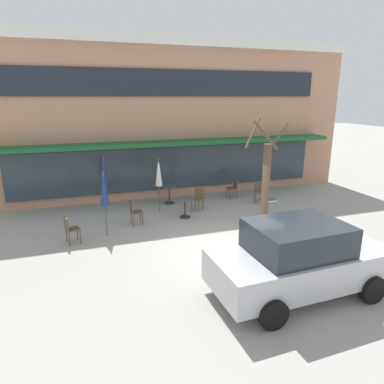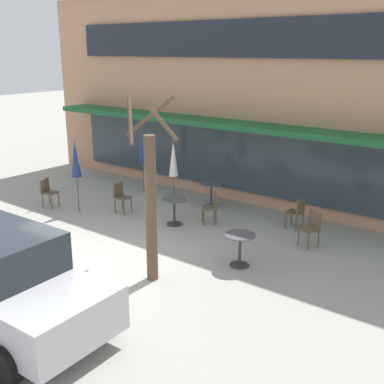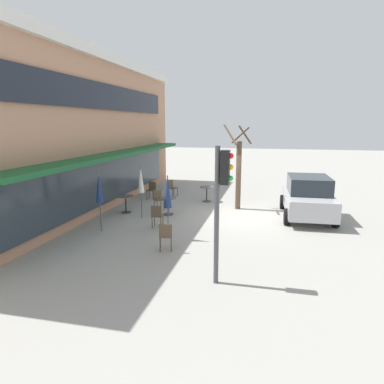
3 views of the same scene
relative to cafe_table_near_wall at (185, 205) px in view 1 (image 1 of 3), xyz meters
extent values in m
plane|color=#9E9B93|center=(0.35, -3.06, -0.52)|extent=(80.00, 80.00, 0.00)
cube|color=tan|center=(0.35, 6.94, 2.98)|extent=(17.37, 8.00, 6.98)
cube|color=silver|center=(0.35, 2.82, 6.22)|extent=(17.37, 0.24, 0.44)
cube|color=#19592D|center=(0.35, 2.39, 2.03)|extent=(14.77, 1.10, 0.16)
cube|color=#1E232D|center=(0.35, 2.88, 4.51)|extent=(13.90, 0.10, 1.10)
cube|color=#2D3842|center=(0.35, 2.88, 0.83)|extent=(13.90, 0.10, 1.90)
cylinder|color=#333338|center=(0.00, 0.00, -0.50)|extent=(0.44, 0.44, 0.03)
cylinder|color=#333338|center=(0.00, 0.00, -0.14)|extent=(0.07, 0.07, 0.70)
cylinder|color=#4C4C51|center=(0.00, 0.00, 0.23)|extent=(0.70, 0.70, 0.03)
cylinder|color=#333338|center=(2.88, -1.15, -0.50)|extent=(0.44, 0.44, 0.03)
cylinder|color=#333338|center=(2.88, -1.15, -0.14)|extent=(0.07, 0.07, 0.70)
cylinder|color=#4C4C51|center=(2.88, -1.15, 0.23)|extent=(0.70, 0.70, 0.03)
cylinder|color=#333338|center=(-0.11, 1.92, -0.50)|extent=(0.44, 0.44, 0.03)
cylinder|color=#333338|center=(-0.11, 1.92, -0.14)|extent=(0.07, 0.07, 0.70)
cylinder|color=#4C4C51|center=(-0.11, 1.92, 0.23)|extent=(0.70, 0.70, 0.03)
cylinder|color=#4C4C51|center=(-0.78, 0.92, 0.58)|extent=(0.04, 0.04, 2.20)
cone|color=silver|center=(-0.78, 0.92, 1.13)|extent=(0.28, 0.28, 1.10)
cylinder|color=#4C4C51|center=(-2.78, 1.72, 0.58)|extent=(0.04, 0.04, 2.20)
cone|color=navy|center=(-2.78, 1.72, 1.13)|extent=(0.28, 0.28, 1.10)
cylinder|color=#4C4C51|center=(-2.99, -0.92, 0.58)|extent=(0.04, 0.04, 2.20)
cone|color=navy|center=(-2.99, -0.92, 1.13)|extent=(0.28, 0.28, 1.10)
cylinder|color=brown|center=(-3.93, -0.95, -0.29)|extent=(0.04, 0.04, 0.45)
cylinder|color=brown|center=(-3.83, -1.27, -0.29)|extent=(0.04, 0.04, 0.45)
cylinder|color=brown|center=(-4.25, -1.04, -0.29)|extent=(0.04, 0.04, 0.45)
cylinder|color=brown|center=(-4.16, -1.37, -0.29)|extent=(0.04, 0.04, 0.45)
cube|color=brown|center=(-4.04, -1.16, -0.05)|extent=(0.49, 0.49, 0.04)
cube|color=brown|center=(-4.21, -1.21, 0.17)|extent=(0.15, 0.40, 0.40)
cylinder|color=brown|center=(-1.72, 0.03, -0.29)|extent=(0.04, 0.04, 0.45)
cylinder|color=brown|center=(-1.69, -0.31, -0.29)|extent=(0.04, 0.04, 0.45)
cylinder|color=brown|center=(-2.05, 0.01, -0.29)|extent=(0.04, 0.04, 0.45)
cylinder|color=brown|center=(-2.03, -0.33, -0.29)|extent=(0.04, 0.04, 0.45)
cube|color=brown|center=(-1.87, -0.15, -0.05)|extent=(0.43, 0.43, 0.04)
cube|color=brown|center=(-2.05, -0.16, 0.17)|extent=(0.07, 0.40, 0.40)
cylinder|color=brown|center=(0.71, 0.42, -0.29)|extent=(0.04, 0.04, 0.45)
cylinder|color=brown|center=(0.48, 0.67, -0.29)|extent=(0.04, 0.04, 0.45)
cylinder|color=brown|center=(0.96, 0.65, -0.29)|extent=(0.04, 0.04, 0.45)
cylinder|color=brown|center=(0.73, 0.90, -0.29)|extent=(0.04, 0.04, 0.45)
cube|color=brown|center=(0.72, 0.66, -0.05)|extent=(0.57, 0.57, 0.04)
cube|color=brown|center=(0.85, 0.78, 0.17)|extent=(0.30, 0.32, 0.40)
cylinder|color=brown|center=(2.59, 1.62, -0.29)|extent=(0.04, 0.04, 0.45)
cylinder|color=brown|center=(2.61, 1.96, -0.29)|extent=(0.04, 0.04, 0.45)
cylinder|color=brown|center=(2.93, 1.60, -0.29)|extent=(0.04, 0.04, 0.45)
cylinder|color=brown|center=(2.95, 1.94, -0.29)|extent=(0.04, 0.04, 0.45)
cube|color=brown|center=(2.77, 1.78, -0.05)|extent=(0.42, 0.42, 0.04)
cube|color=brown|center=(2.95, 1.77, 0.17)|extent=(0.06, 0.40, 0.40)
cylinder|color=brown|center=(3.73, 0.62, -0.29)|extent=(0.04, 0.04, 0.45)
cylinder|color=brown|center=(3.42, 0.74, -0.29)|extent=(0.04, 0.04, 0.45)
cylinder|color=brown|center=(3.85, 0.94, -0.29)|extent=(0.04, 0.04, 0.45)
cylinder|color=brown|center=(3.54, 1.06, -0.29)|extent=(0.04, 0.04, 0.45)
cube|color=brown|center=(3.63, 0.84, -0.05)|extent=(0.52, 0.52, 0.04)
cube|color=brown|center=(3.70, 1.01, 0.17)|extent=(0.39, 0.18, 0.40)
cube|color=#B7B7BC|center=(1.00, -5.80, 0.18)|extent=(4.26, 1.95, 0.76)
cube|color=#232B33|center=(0.85, -5.81, 0.90)|extent=(2.16, 1.68, 0.68)
cylinder|color=black|center=(2.27, -4.86, -0.20)|extent=(0.65, 0.24, 0.64)
cylinder|color=black|center=(2.34, -6.65, -0.20)|extent=(0.65, 0.24, 0.64)
cylinder|color=black|center=(-0.33, -4.95, -0.20)|extent=(0.65, 0.24, 0.64)
cylinder|color=black|center=(-0.27, -6.75, -0.20)|extent=(0.65, 0.24, 0.64)
cylinder|color=brown|center=(1.75, -2.83, 1.04)|extent=(0.24, 0.24, 3.11)
cylinder|color=brown|center=(2.13, -2.83, 2.85)|extent=(0.09, 0.82, 0.77)
cylinder|color=brown|center=(1.44, -2.44, 2.90)|extent=(0.86, 0.72, 0.87)
cylinder|color=brown|center=(1.50, -3.09, 2.89)|extent=(0.62, 0.60, 0.84)
camera|label=1|loc=(-3.64, -11.82, 3.97)|focal=32.00mm
camera|label=2|loc=(8.15, -9.71, 4.22)|focal=45.00mm
camera|label=3|loc=(-13.75, -4.27, 3.40)|focal=32.00mm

